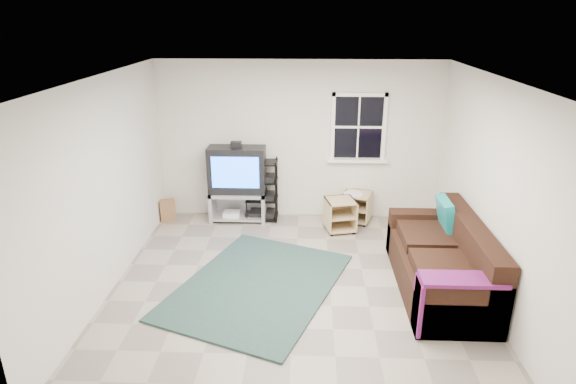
{
  "coord_description": "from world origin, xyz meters",
  "views": [
    {
      "loc": [
        0.13,
        -5.34,
        3.28
      ],
      "look_at": [
        -0.1,
        0.4,
        1.12
      ],
      "focal_mm": 30.0,
      "sensor_mm": 36.0,
      "label": 1
    }
  ],
  "objects_px": {
    "av_rack": "(262,194)",
    "sofa": "(443,264)",
    "side_table_left": "(339,213)",
    "side_table_right": "(357,205)",
    "tv_unit": "(237,178)"
  },
  "relations": [
    {
      "from": "av_rack",
      "to": "sofa",
      "type": "bearing_deg",
      "value": -40.42
    },
    {
      "from": "tv_unit",
      "to": "side_table_right",
      "type": "xyz_separation_m",
      "value": [
        1.97,
        0.03,
        -0.45
      ]
    },
    {
      "from": "tv_unit",
      "to": "sofa",
      "type": "bearing_deg",
      "value": -35.72
    },
    {
      "from": "av_rack",
      "to": "sofa",
      "type": "xyz_separation_m",
      "value": [
        2.45,
        -2.08,
        -0.11
      ]
    },
    {
      "from": "av_rack",
      "to": "side_table_right",
      "type": "bearing_deg",
      "value": -0.41
    },
    {
      "from": "side_table_left",
      "to": "av_rack",
      "type": "bearing_deg",
      "value": 163.5
    },
    {
      "from": "av_rack",
      "to": "side_table_right",
      "type": "relative_size",
      "value": 1.85
    },
    {
      "from": "side_table_left",
      "to": "side_table_right",
      "type": "xyz_separation_m",
      "value": [
        0.31,
        0.36,
        0.01
      ]
    },
    {
      "from": "tv_unit",
      "to": "side_table_left",
      "type": "bearing_deg",
      "value": -11.34
    },
    {
      "from": "av_rack",
      "to": "side_table_left",
      "type": "relative_size",
      "value": 1.96
    },
    {
      "from": "side_table_left",
      "to": "sofa",
      "type": "relative_size",
      "value": 0.25
    },
    {
      "from": "side_table_left",
      "to": "side_table_right",
      "type": "relative_size",
      "value": 0.94
    },
    {
      "from": "side_table_left",
      "to": "side_table_right",
      "type": "distance_m",
      "value": 0.48
    },
    {
      "from": "tv_unit",
      "to": "av_rack",
      "type": "relative_size",
      "value": 1.29
    },
    {
      "from": "tv_unit",
      "to": "side_table_left",
      "type": "height_order",
      "value": "tv_unit"
    }
  ]
}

